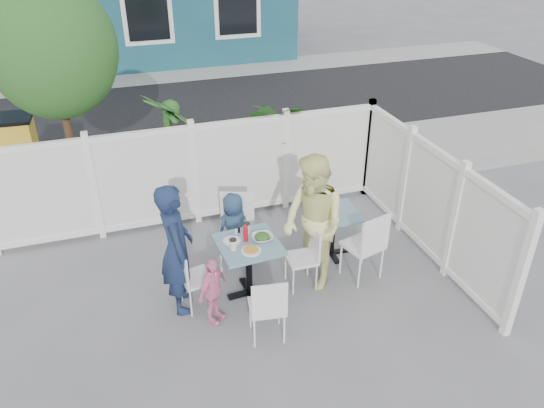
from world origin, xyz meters
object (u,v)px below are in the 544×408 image
object	(u,v)px
chair_near	(268,305)
boy	(234,228)
main_table	(249,255)
chair_back	(237,224)
chair_left	(190,274)
man	(176,249)
toddler	(213,291)
chair_right	(307,253)
woman	(313,223)
utility_cabinet	(15,161)
spare_table	(333,222)

from	to	relation	value
chair_near	boy	bearing A→B (deg)	96.70
main_table	chair_back	distance (m)	0.76
chair_left	man	distance (m)	0.38
chair_back	toddler	bearing A→B (deg)	82.59
chair_back	chair_right	bearing A→B (deg)	152.74
woman	toddler	world-z (taller)	woman
man	toddler	world-z (taller)	man
main_table	chair_back	bearing A→B (deg)	86.11
chair_back	woman	distance (m)	1.14
utility_cabinet	main_table	world-z (taller)	utility_cabinet
man	utility_cabinet	bearing A→B (deg)	32.26
main_table	chair_left	world-z (taller)	chair_left
spare_table	toddler	xyz separation A→B (m)	(-1.89, -0.83, -0.10)
chair_back	spare_table	bearing A→B (deg)	-171.05
woman	spare_table	bearing A→B (deg)	119.38
main_table	spare_table	bearing A→B (deg)	19.63
spare_table	man	distance (m)	2.28
main_table	chair_back	xyz separation A→B (m)	(0.05, 0.75, -0.01)
chair_left	chair_right	world-z (taller)	chair_left
chair_back	man	xyz separation A→B (m)	(-0.91, -0.70, 0.25)
spare_table	chair_right	world-z (taller)	chair_right
main_table	boy	distance (m)	0.79
chair_near	chair_right	bearing A→B (deg)	54.68
man	toddler	xyz separation A→B (m)	(0.32, -0.40, -0.40)
spare_table	chair_back	bearing A→B (deg)	168.24
chair_left	chair_right	size ratio (longest dim) A/B	1.01
woman	boy	world-z (taller)	woman
utility_cabinet	main_table	distance (m)	4.62
chair_right	chair_near	size ratio (longest dim) A/B	0.97
main_table	woman	xyz separation A→B (m)	(0.85, -0.00, 0.30)
chair_left	toddler	xyz separation A→B (m)	(0.20, -0.33, -0.05)
chair_back	boy	bearing A→B (deg)	-19.51
chair_right	boy	world-z (taller)	boy
spare_table	chair_near	xyz separation A→B (m)	(-1.38, -1.35, -0.03)
woman	boy	bearing A→B (deg)	-147.63
spare_table	main_table	bearing A→B (deg)	-160.37
utility_cabinet	chair_near	xyz separation A→B (m)	(2.90, -4.43, -0.19)
spare_table	woman	bearing A→B (deg)	-136.48
chair_back	toddler	world-z (taller)	chair_back
chair_right	woman	size ratio (longest dim) A/B	0.47
main_table	chair_back	world-z (taller)	chair_back
woman	utility_cabinet	bearing A→B (deg)	-147.58
woman	main_table	bearing A→B (deg)	-104.25
utility_cabinet	chair_back	distance (m)	4.10
utility_cabinet	chair_back	xyz separation A→B (m)	(2.98, -2.82, -0.11)
chair_near	utility_cabinet	bearing A→B (deg)	131.40
main_table	boy	world-z (taller)	boy
main_table	woman	size ratio (longest dim) A/B	0.44
man	chair_left	bearing A→B (deg)	-120.76
spare_table	chair_near	size ratio (longest dim) A/B	0.79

